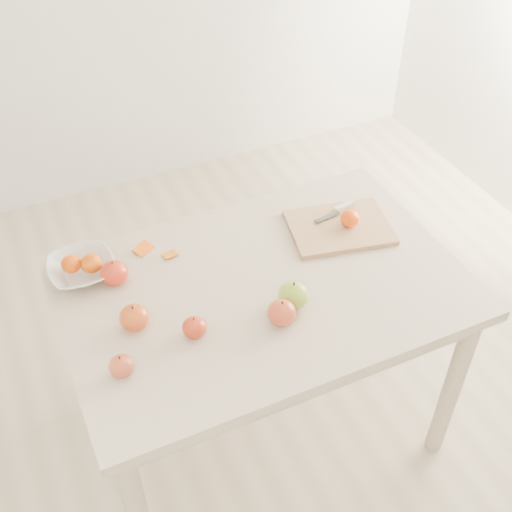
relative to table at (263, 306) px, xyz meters
name	(u,v)px	position (x,y,z in m)	size (l,w,h in m)	color
ground	(261,425)	(0.00, 0.00, -0.65)	(3.50, 3.50, 0.00)	#C6B293
table	(263,306)	(0.00, 0.00, 0.00)	(1.20, 0.80, 0.75)	beige
cutting_board	(339,227)	(0.34, 0.12, 0.11)	(0.33, 0.24, 0.02)	tan
board_tangerine	(350,218)	(0.37, 0.11, 0.14)	(0.06, 0.06, 0.05)	#E14C07
fruit_bowl	(82,269)	(-0.48, 0.26, 0.12)	(0.20, 0.20, 0.05)	white
bowl_tangerine_near	(71,264)	(-0.51, 0.27, 0.15)	(0.06, 0.06, 0.05)	#DD3F07
bowl_tangerine_far	(91,263)	(-0.45, 0.25, 0.15)	(0.07, 0.07, 0.06)	#E45808
orange_peel_a	(144,250)	(-0.28, 0.30, 0.10)	(0.06, 0.04, 0.00)	orange
orange_peel_b	(170,255)	(-0.21, 0.23, 0.10)	(0.04, 0.04, 0.00)	orange
paring_knife	(341,208)	(0.38, 0.20, 0.12)	(0.17, 0.05, 0.01)	white
apple_green	(293,295)	(0.04, -0.11, 0.14)	(0.09, 0.09, 0.08)	olive
apple_red_a	(114,273)	(-0.40, 0.19, 0.14)	(0.08, 0.08, 0.08)	maroon
apple_red_d	(121,366)	(-0.48, -0.15, 0.13)	(0.07, 0.07, 0.06)	maroon
apple_red_c	(195,327)	(-0.26, -0.11, 0.13)	(0.07, 0.07, 0.06)	maroon
apple_red_e	(282,313)	(-0.02, -0.16, 0.14)	(0.08, 0.08, 0.07)	maroon
apple_red_b	(134,318)	(-0.40, -0.01, 0.14)	(0.08, 0.08, 0.08)	#8B1403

